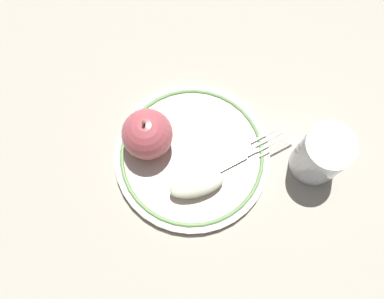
{
  "coord_description": "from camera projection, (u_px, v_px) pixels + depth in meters",
  "views": [
    {
      "loc": [
        -0.13,
        -0.11,
        0.53
      ],
      "look_at": [
        -0.02,
        0.01,
        0.04
      ],
      "focal_mm": 35.0,
      "sensor_mm": 36.0,
      "label": 1
    }
  ],
  "objects": [
    {
      "name": "apple_slice_front",
      "position": [
        197.0,
        185.0,
        0.51
      ],
      "size": [
        0.08,
        0.06,
        0.02
      ],
      "primitive_type": "ellipsoid",
      "rotation": [
        0.0,
        0.0,
        5.83
      ],
      "color": "white",
      "rests_on": "plate"
    },
    {
      "name": "apple_red_whole",
      "position": [
        147.0,
        134.0,
        0.51
      ],
      "size": [
        0.07,
        0.07,
        0.08
      ],
      "color": "#BE525A",
      "rests_on": "plate"
    },
    {
      "name": "fork",
      "position": [
        237.0,
        159.0,
        0.54
      ],
      "size": [
        0.17,
        0.06,
        0.0
      ],
      "rotation": [
        0.0,
        0.0,
        6.03
      ],
      "color": "silver",
      "rests_on": "plate"
    },
    {
      "name": "plate",
      "position": [
        192.0,
        155.0,
        0.55
      ],
      "size": [
        0.23,
        0.23,
        0.02
      ],
      "color": "beige",
      "rests_on": "ground_plane"
    },
    {
      "name": "ground_plane",
      "position": [
        205.0,
        152.0,
        0.56
      ],
      "size": [
        2.0,
        2.0,
        0.0
      ],
      "primitive_type": "plane",
      "color": "#B6AE9D"
    },
    {
      "name": "drinking_glass",
      "position": [
        321.0,
        155.0,
        0.51
      ],
      "size": [
        0.07,
        0.07,
        0.09
      ],
      "primitive_type": "cylinder",
      "color": "silver",
      "rests_on": "ground_plane"
    }
  ]
}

